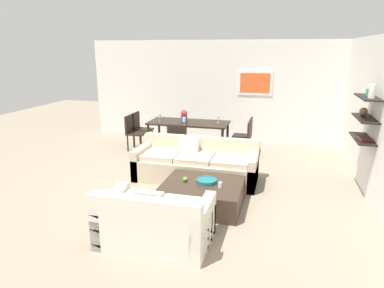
{
  "coord_description": "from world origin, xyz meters",
  "views": [
    {
      "loc": [
        1.51,
        -5.69,
        2.46
      ],
      "look_at": [
        -0.07,
        0.2,
        0.75
      ],
      "focal_mm": 31.76,
      "sensor_mm": 36.0,
      "label": 1
    }
  ],
  "objects_px": {
    "loveseat_white": "(155,222)",
    "decorative_bowl": "(207,181)",
    "candle_jar": "(220,185)",
    "sofa_beige": "(196,165)",
    "dining_table": "(189,125)",
    "dining_chair_right_far": "(246,133)",
    "coffee_table": "(202,194)",
    "dining_chair_foot": "(178,140)",
    "dining_chair_left_near": "(134,130)",
    "dining_chair_right_near": "(244,137)",
    "wine_glass_foot": "(184,120)",
    "apple_on_coffee_table": "(185,179)",
    "centerpiece_vase": "(184,116)",
    "wine_glass_right_far": "(218,118)",
    "dining_chair_left_far": "(140,127)"
  },
  "relations": [
    {
      "from": "dining_chair_foot",
      "to": "dining_chair_right_near",
      "type": "bearing_deg",
      "value": 25.07
    },
    {
      "from": "coffee_table",
      "to": "wine_glass_foot",
      "type": "height_order",
      "value": "wine_glass_foot"
    },
    {
      "from": "dining_chair_foot",
      "to": "wine_glass_foot",
      "type": "xyz_separation_m",
      "value": [
        -0.0,
        0.47,
        0.37
      ]
    },
    {
      "from": "sofa_beige",
      "to": "coffee_table",
      "type": "bearing_deg",
      "value": -70.63
    },
    {
      "from": "decorative_bowl",
      "to": "dining_chair_right_near",
      "type": "height_order",
      "value": "dining_chair_right_near"
    },
    {
      "from": "loveseat_white",
      "to": "coffee_table",
      "type": "xyz_separation_m",
      "value": [
        0.34,
        1.23,
        -0.1
      ]
    },
    {
      "from": "wine_glass_foot",
      "to": "centerpiece_vase",
      "type": "relative_size",
      "value": 0.59
    },
    {
      "from": "candle_jar",
      "to": "dining_chair_foot",
      "type": "relative_size",
      "value": 0.1
    },
    {
      "from": "candle_jar",
      "to": "dining_chair_left_near",
      "type": "xyz_separation_m",
      "value": [
        -2.71,
        2.75,
        0.08
      ]
    },
    {
      "from": "loveseat_white",
      "to": "candle_jar",
      "type": "relative_size",
      "value": 15.86
    },
    {
      "from": "loveseat_white",
      "to": "decorative_bowl",
      "type": "relative_size",
      "value": 4.19
    },
    {
      "from": "dining_chair_right_near",
      "to": "sofa_beige",
      "type": "bearing_deg",
      "value": -114.89
    },
    {
      "from": "sofa_beige",
      "to": "dining_chair_foot",
      "type": "xyz_separation_m",
      "value": [
        -0.64,
        0.93,
        0.21
      ]
    },
    {
      "from": "dining_table",
      "to": "wine_glass_right_far",
      "type": "distance_m",
      "value": 0.74
    },
    {
      "from": "dining_chair_right_near",
      "to": "wine_glass_right_far",
      "type": "distance_m",
      "value": 0.82
    },
    {
      "from": "loveseat_white",
      "to": "dining_chair_left_far",
      "type": "bearing_deg",
      "value": 115.72
    },
    {
      "from": "dining_chair_left_near",
      "to": "dining_chair_right_near",
      "type": "height_order",
      "value": "same"
    },
    {
      "from": "coffee_table",
      "to": "candle_jar",
      "type": "height_order",
      "value": "candle_jar"
    },
    {
      "from": "dining_chair_left_near",
      "to": "wine_glass_foot",
      "type": "relative_size",
      "value": 4.91
    },
    {
      "from": "dining_chair_right_near",
      "to": "centerpiece_vase",
      "type": "height_order",
      "value": "centerpiece_vase"
    },
    {
      "from": "loveseat_white",
      "to": "dining_chair_foot",
      "type": "xyz_separation_m",
      "value": [
        -0.69,
        3.25,
        0.21
      ]
    },
    {
      "from": "sofa_beige",
      "to": "loveseat_white",
      "type": "distance_m",
      "value": 2.32
    },
    {
      "from": "dining_chair_left_far",
      "to": "wine_glass_right_far",
      "type": "distance_m",
      "value": 2.12
    },
    {
      "from": "sofa_beige",
      "to": "centerpiece_vase",
      "type": "bearing_deg",
      "value": 113.48
    },
    {
      "from": "coffee_table",
      "to": "dining_chair_foot",
      "type": "distance_m",
      "value": 2.29
    },
    {
      "from": "dining_chair_left_far",
      "to": "dining_chair_left_near",
      "type": "distance_m",
      "value": 0.39
    },
    {
      "from": "dining_chair_foot",
      "to": "dining_chair_right_far",
      "type": "bearing_deg",
      "value": 36.81
    },
    {
      "from": "coffee_table",
      "to": "decorative_bowl",
      "type": "distance_m",
      "value": 0.24
    },
    {
      "from": "sofa_beige",
      "to": "wine_glass_foot",
      "type": "bearing_deg",
      "value": 114.78
    },
    {
      "from": "wine_glass_right_far",
      "to": "centerpiece_vase",
      "type": "relative_size",
      "value": 0.57
    },
    {
      "from": "dining_chair_right_near",
      "to": "candle_jar",
      "type": "bearing_deg",
      "value": -90.84
    },
    {
      "from": "candle_jar",
      "to": "centerpiece_vase",
      "type": "xyz_separation_m",
      "value": [
        -1.43,
        2.89,
        0.48
      ]
    },
    {
      "from": "apple_on_coffee_table",
      "to": "centerpiece_vase",
      "type": "xyz_separation_m",
      "value": [
        -0.83,
        2.79,
        0.48
      ]
    },
    {
      "from": "coffee_table",
      "to": "centerpiece_vase",
      "type": "relative_size",
      "value": 4.19
    },
    {
      "from": "coffee_table",
      "to": "sofa_beige",
      "type": "bearing_deg",
      "value": 109.37
    },
    {
      "from": "dining_table",
      "to": "wine_glass_foot",
      "type": "distance_m",
      "value": 0.42
    },
    {
      "from": "dining_table",
      "to": "dining_chair_right_far",
      "type": "xyz_separation_m",
      "value": [
        1.37,
        0.19,
        -0.18
      ]
    },
    {
      "from": "dining_chair_left_far",
      "to": "dining_chair_left_near",
      "type": "relative_size",
      "value": 1.0
    },
    {
      "from": "loveseat_white",
      "to": "dining_table",
      "type": "bearing_deg",
      "value": 99.54
    },
    {
      "from": "coffee_table",
      "to": "dining_chair_foot",
      "type": "relative_size",
      "value": 1.44
    },
    {
      "from": "decorative_bowl",
      "to": "dining_chair_right_far",
      "type": "height_order",
      "value": "dining_chair_right_far"
    },
    {
      "from": "loveseat_white",
      "to": "dining_chair_left_near",
      "type": "bearing_deg",
      "value": 117.9
    },
    {
      "from": "loveseat_white",
      "to": "candle_jar",
      "type": "bearing_deg",
      "value": 60.35
    },
    {
      "from": "dining_chair_right_far",
      "to": "apple_on_coffee_table",
      "type": "bearing_deg",
      "value": -101.87
    },
    {
      "from": "dining_table",
      "to": "sofa_beige",
      "type": "bearing_deg",
      "value": -69.93
    },
    {
      "from": "coffee_table",
      "to": "dining_chair_foot",
      "type": "height_order",
      "value": "dining_chair_foot"
    },
    {
      "from": "dining_chair_right_far",
      "to": "wine_glass_right_far",
      "type": "relative_size",
      "value": 5.07
    },
    {
      "from": "dining_table",
      "to": "loveseat_white",
      "type": "bearing_deg",
      "value": -80.46
    },
    {
      "from": "apple_on_coffee_table",
      "to": "wine_glass_right_far",
      "type": "xyz_separation_m",
      "value": [
        -0.03,
        2.95,
        0.45
      ]
    },
    {
      "from": "dining_table",
      "to": "dining_chair_left_far",
      "type": "bearing_deg",
      "value": 172.01
    }
  ]
}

